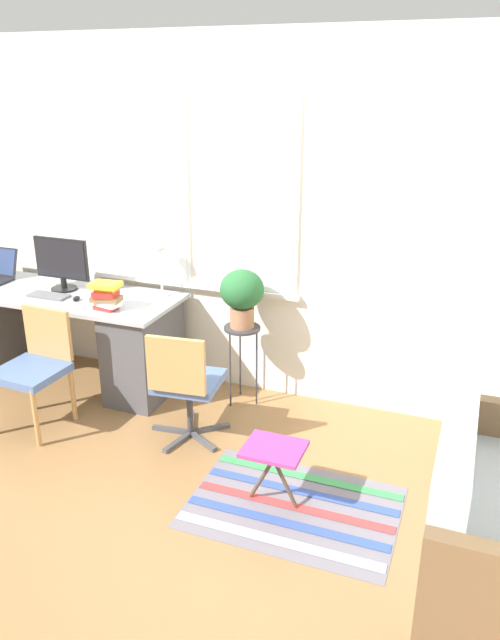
{
  "coord_description": "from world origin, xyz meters",
  "views": [
    {
      "loc": [
        2.07,
        -3.5,
        2.37
      ],
      "look_at": [
        0.65,
        0.18,
        0.84
      ],
      "focal_mm": 35.0,
      "sensor_mm": 36.0,
      "label": 1
    }
  ],
  "objects_px": {
    "office_chair_swivel": "(185,382)",
    "potted_plant": "(242,293)",
    "mouse": "(76,298)",
    "desk_lamp": "(160,255)",
    "plant_stand": "(242,335)",
    "desk_chair_wooden": "(35,365)",
    "keyboard": "(49,296)",
    "book_stack": "(106,295)",
    "folding_stool": "(274,454)",
    "monitor": "(62,263)"
  },
  "relations": [
    {
      "from": "mouse",
      "to": "book_stack",
      "type": "distance_m",
      "value": 0.34
    },
    {
      "from": "monitor",
      "to": "folding_stool",
      "type": "distance_m",
      "value": 2.47
    },
    {
      "from": "keyboard",
      "to": "desk_chair_wooden",
      "type": "relative_size",
      "value": 0.39
    },
    {
      "from": "monitor",
      "to": "desk_lamp",
      "type": "distance_m",
      "value": 0.84
    },
    {
      "from": "mouse",
      "to": "plant_stand",
      "type": "relative_size",
      "value": 0.12
    },
    {
      "from": "office_chair_swivel",
      "to": "book_stack",
      "type": "bearing_deg",
      "value": -27.65
    },
    {
      "from": "office_chair_swivel",
      "to": "potted_plant",
      "type": "bearing_deg",
      "value": -109.46
    },
    {
      "from": "desk_lamp",
      "to": "book_stack",
      "type": "xyz_separation_m",
      "value": [
        -0.24,
        -0.42,
        -0.22
      ]
    },
    {
      "from": "book_stack",
      "to": "folding_stool",
      "type": "bearing_deg",
      "value": -25.67
    },
    {
      "from": "keyboard",
      "to": "mouse",
      "type": "bearing_deg",
      "value": -0.21
    },
    {
      "from": "mouse",
      "to": "potted_plant",
      "type": "bearing_deg",
      "value": 12.2
    },
    {
      "from": "mouse",
      "to": "desk_chair_wooden",
      "type": "bearing_deg",
      "value": -88.73
    },
    {
      "from": "desk_lamp",
      "to": "potted_plant",
      "type": "bearing_deg",
      "value": -6.13
    },
    {
      "from": "keyboard",
      "to": "office_chair_swivel",
      "type": "bearing_deg",
      "value": -15.52
    },
    {
      "from": "monitor",
      "to": "plant_stand",
      "type": "distance_m",
      "value": 1.58
    },
    {
      "from": "book_stack",
      "to": "office_chair_swivel",
      "type": "relative_size",
      "value": 0.28
    },
    {
      "from": "monitor",
      "to": "mouse",
      "type": "bearing_deg",
      "value": -37.43
    },
    {
      "from": "monitor",
      "to": "plant_stand",
      "type": "bearing_deg",
      "value": 2.91
    },
    {
      "from": "keyboard",
      "to": "desk_lamp",
      "type": "xyz_separation_m",
      "value": [
        0.82,
        0.35,
        0.32
      ]
    },
    {
      "from": "keyboard",
      "to": "folding_stool",
      "type": "bearing_deg",
      "value": -20.99
    },
    {
      "from": "potted_plant",
      "to": "mouse",
      "type": "bearing_deg",
      "value": -167.8
    },
    {
      "from": "office_chair_swivel",
      "to": "potted_plant",
      "type": "relative_size",
      "value": 1.89
    },
    {
      "from": "desk_chair_wooden",
      "to": "folding_stool",
      "type": "xyz_separation_m",
      "value": [
        1.89,
        -0.27,
        -0.12
      ]
    },
    {
      "from": "monitor",
      "to": "desk_lamp",
      "type": "height_order",
      "value": "desk_lamp"
    },
    {
      "from": "mouse",
      "to": "book_stack",
      "type": "xyz_separation_m",
      "value": [
        0.32,
        -0.07,
        0.09
      ]
    },
    {
      "from": "book_stack",
      "to": "folding_stool",
      "type": "distance_m",
      "value": 1.83
    },
    {
      "from": "desk_chair_wooden",
      "to": "folding_stool",
      "type": "relative_size",
      "value": 2.15
    },
    {
      "from": "mouse",
      "to": "plant_stand",
      "type": "distance_m",
      "value": 1.31
    },
    {
      "from": "keyboard",
      "to": "plant_stand",
      "type": "xyz_separation_m",
      "value": [
        1.53,
        0.27,
        -0.22
      ]
    },
    {
      "from": "desk_chair_wooden",
      "to": "potted_plant",
      "type": "distance_m",
      "value": 1.56
    },
    {
      "from": "plant_stand",
      "to": "potted_plant",
      "type": "relative_size",
      "value": 1.42
    },
    {
      "from": "desk_lamp",
      "to": "plant_stand",
      "type": "height_order",
      "value": "desk_lamp"
    },
    {
      "from": "desk_chair_wooden",
      "to": "folding_stool",
      "type": "distance_m",
      "value": 1.91
    },
    {
      "from": "mouse",
      "to": "plant_stand",
      "type": "bearing_deg",
      "value": 12.2
    },
    {
      "from": "book_stack",
      "to": "office_chair_swivel",
      "type": "height_order",
      "value": "book_stack"
    },
    {
      "from": "mouse",
      "to": "desk_chair_wooden",
      "type": "height_order",
      "value": "desk_chair_wooden"
    },
    {
      "from": "keyboard",
      "to": "office_chair_swivel",
      "type": "xyz_separation_m",
      "value": [
        1.37,
        -0.38,
        -0.33
      ]
    },
    {
      "from": "book_stack",
      "to": "plant_stand",
      "type": "height_order",
      "value": "book_stack"
    },
    {
      "from": "keyboard",
      "to": "potted_plant",
      "type": "xyz_separation_m",
      "value": [
        1.53,
        0.27,
        0.12
      ]
    },
    {
      "from": "mouse",
      "to": "office_chair_swivel",
      "type": "relative_size",
      "value": 0.09
    },
    {
      "from": "desk_lamp",
      "to": "folding_stool",
      "type": "bearing_deg",
      "value": -41.24
    },
    {
      "from": "keyboard",
      "to": "potted_plant",
      "type": "relative_size",
      "value": 0.74
    },
    {
      "from": "book_stack",
      "to": "mouse",
      "type": "bearing_deg",
      "value": 167.94
    },
    {
      "from": "potted_plant",
      "to": "plant_stand",
      "type": "bearing_deg",
      "value": 180.0
    },
    {
      "from": "plant_stand",
      "to": "potted_plant",
      "type": "xyz_separation_m",
      "value": [
        0.0,
        0.0,
        0.34
      ]
    },
    {
      "from": "monitor",
      "to": "book_stack",
      "type": "height_order",
      "value": "monitor"
    },
    {
      "from": "office_chair_swivel",
      "to": "keyboard",
      "type": "bearing_deg",
      "value": -21.68
    },
    {
      "from": "mouse",
      "to": "monitor",
      "type": "bearing_deg",
      "value": 142.57
    },
    {
      "from": "desk_chair_wooden",
      "to": "office_chair_swivel",
      "type": "bearing_deg",
      "value": 11.95
    },
    {
      "from": "desk_lamp",
      "to": "plant_stand",
      "type": "relative_size",
      "value": 0.69
    }
  ]
}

